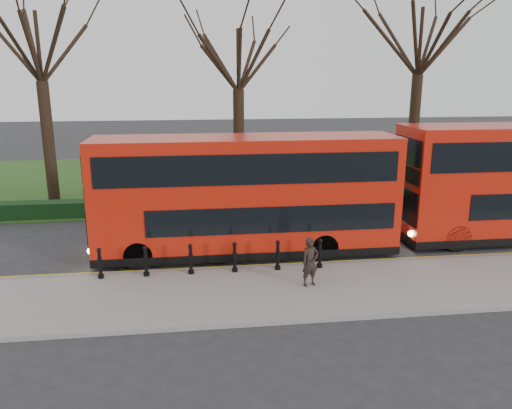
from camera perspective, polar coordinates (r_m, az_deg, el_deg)
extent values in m
plane|color=#28282B|center=(18.44, -5.18, -6.59)|extent=(120.00, 120.00, 0.00)
cube|color=gray|center=(15.65, -4.74, -10.29)|extent=(60.00, 4.00, 0.15)
cube|color=slate|center=(17.49, -5.05, -7.54)|extent=(60.00, 0.25, 0.16)
cube|color=#284717|center=(32.87, -6.22, 2.92)|extent=(60.00, 18.00, 0.06)
cube|color=black|center=(24.80, -5.82, -0.06)|extent=(60.00, 0.90, 0.80)
cube|color=yellow|center=(17.79, -5.09, -7.38)|extent=(60.00, 0.10, 0.01)
cube|color=yellow|center=(17.97, -5.11, -7.14)|extent=(60.00, 0.10, 0.01)
cylinder|color=black|center=(28.41, -22.62, 6.48)|extent=(0.60, 0.60, 6.35)
cylinder|color=black|center=(27.56, -1.96, 6.87)|extent=(0.60, 0.60, 5.87)
cylinder|color=black|center=(30.12, 17.50, 7.62)|extent=(0.60, 0.60, 6.66)
cylinder|color=black|center=(17.23, -17.41, -6.48)|extent=(0.15, 0.15, 1.00)
cylinder|color=black|center=(17.02, -12.48, -6.39)|extent=(0.15, 0.15, 1.00)
cylinder|color=black|center=(16.94, -7.47, -6.26)|extent=(0.15, 0.15, 1.00)
cylinder|color=black|center=(16.99, -2.45, -6.08)|extent=(0.15, 0.15, 1.00)
cylinder|color=black|center=(17.17, 2.50, -5.86)|extent=(0.15, 0.15, 1.00)
cylinder|color=black|center=(17.47, 7.31, -5.60)|extent=(0.15, 0.15, 1.00)
cube|color=#B91A0B|center=(18.58, -1.10, 1.42)|extent=(11.17, 2.54, 4.11)
cube|color=black|center=(19.17, -1.07, -4.72)|extent=(11.19, 2.56, 0.30)
cube|color=black|center=(17.65, 1.99, -1.77)|extent=(8.93, 0.04, 0.96)
cube|color=black|center=(17.11, -0.65, 4.01)|extent=(10.56, 0.04, 1.07)
cube|color=black|center=(18.77, -18.37, 1.83)|extent=(0.06, 2.23, 0.56)
cylinder|color=black|center=(18.07, -13.31, -5.68)|extent=(1.02, 0.30, 1.02)
cylinder|color=black|center=(20.17, -12.69, -3.49)|extent=(1.02, 0.30, 1.02)
cylinder|color=black|center=(18.55, 7.79, -4.86)|extent=(1.02, 0.30, 1.02)
cylinder|color=black|center=(20.61, 6.20, -2.82)|extent=(1.02, 0.30, 1.02)
cube|color=black|center=(20.51, 16.77, 3.43)|extent=(0.06, 2.35, 0.59)
cylinder|color=black|center=(20.83, 21.96, -3.56)|extent=(1.07, 0.32, 1.07)
cylinder|color=black|center=(22.81, 19.14, -1.76)|extent=(1.07, 0.32, 1.07)
imported|color=black|center=(15.90, 6.21, -6.54)|extent=(0.66, 0.53, 1.57)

